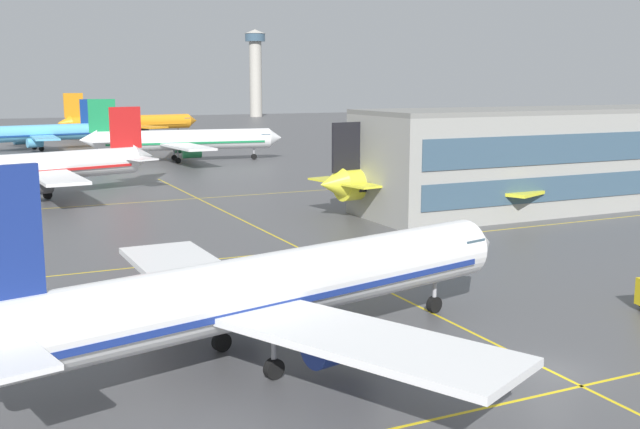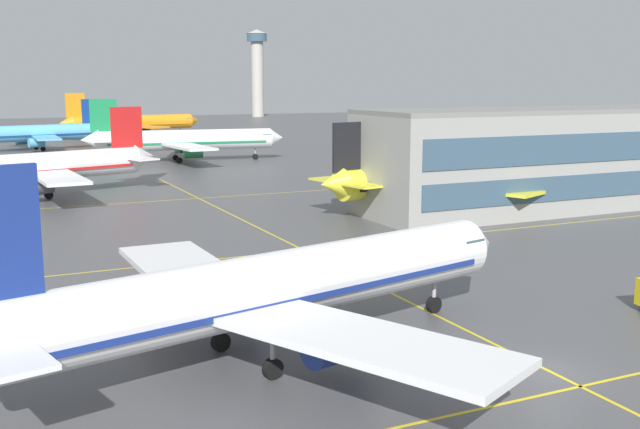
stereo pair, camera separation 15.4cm
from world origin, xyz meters
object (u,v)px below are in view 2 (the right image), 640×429
at_px(airliner_second_row, 434,177).
at_px(airliner_front_gate, 267,289).
at_px(airliner_third_row, 29,168).
at_px(control_tower, 257,66).
at_px(airliner_distant_taxiway, 132,123).
at_px(airliner_far_left_stand, 185,140).
at_px(airliner_far_right_stand, 32,133).

bearing_deg(airliner_second_row, airliner_front_gate, -133.32).
xyz_separation_m(airliner_front_gate, airliner_second_row, (34.72, 36.81, -0.28)).
relative_size(airliner_third_row, control_tower, 0.96).
relative_size(airliner_front_gate, airliner_distant_taxiway, 0.93).
bearing_deg(airliner_far_left_stand, airliner_front_gate, -102.65).
height_order(airliner_front_gate, airliner_distant_taxiway, airliner_distant_taxiway).
bearing_deg(airliner_front_gate, airliner_far_right_stand, 90.47).
distance_m(airliner_front_gate, airliner_far_left_stand, 100.98).
distance_m(airliner_far_left_stand, airliner_far_right_stand, 42.64).
relative_size(airliner_far_right_stand, control_tower, 0.94).
distance_m(airliner_front_gate, control_tower, 285.10).
height_order(airliner_third_row, airliner_far_left_stand, airliner_far_left_stand).
relative_size(airliner_front_gate, airliner_second_row, 1.08).
xyz_separation_m(airliner_front_gate, airliner_third_row, (-6.84, 64.10, 0.01)).
bearing_deg(airliner_front_gate, airliner_far_left_stand, 77.35).
relative_size(airliner_third_row, airliner_far_right_stand, 1.02).
bearing_deg(airliner_third_row, airliner_far_right_stand, 85.32).
height_order(airliner_second_row, control_tower, control_tower).
bearing_deg(airliner_far_left_stand, airliner_distant_taxiway, 87.36).
distance_m(airliner_far_left_stand, airliner_distant_taxiway, 62.66).
xyz_separation_m(airliner_second_row, airliner_third_row, (-41.56, 27.29, 0.29)).
xyz_separation_m(airliner_front_gate, airliner_far_left_stand, (22.12, 98.53, 0.15)).
height_order(airliner_second_row, airliner_far_left_stand, airliner_far_left_stand).
bearing_deg(airliner_distant_taxiway, airliner_far_left_stand, -92.64).
bearing_deg(airliner_front_gate, airliner_second_row, 46.68).
bearing_deg(airliner_third_row, control_tower, 62.44).
height_order(airliner_second_row, airliner_far_right_stand, airliner_far_right_stand).
distance_m(airliner_front_gate, airliner_second_row, 50.60).
bearing_deg(control_tower, airliner_third_row, -117.56).
bearing_deg(airliner_front_gate, airliner_distant_taxiway, 81.18).
distance_m(airliner_far_left_stand, control_tower, 185.80).
distance_m(airliner_second_row, airliner_far_right_stand, 103.85).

